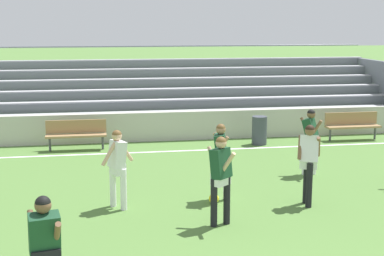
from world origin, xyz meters
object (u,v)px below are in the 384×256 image
object	(u,v)px
bench_centre_sideline	(352,123)
player_white_wide_left	(117,162)
player_dark_deep_cover	(45,248)
player_white_on_ball	(309,157)
bench_near_bin	(76,132)
player_dark_wide_right	(310,136)
bleacher_stand	(148,92)
trash_bin	(259,130)
player_dark_trailing_run	(221,155)
player_dark_dropping_back	(221,173)
soccer_ball	(214,199)

from	to	relation	value
bench_centre_sideline	player_white_wide_left	size ratio (longest dim) A/B	1.09
player_dark_deep_cover	player_white_on_ball	bearing A→B (deg)	37.79
bench_near_bin	player_dark_wide_right	world-z (taller)	player_dark_wide_right
bleacher_stand	trash_bin	world-z (taller)	bleacher_stand
player_dark_trailing_run	player_white_on_ball	size ratio (longest dim) A/B	0.97
trash_bin	player_dark_dropping_back	distance (m)	7.25
player_dark_wide_right	bench_centre_sideline	bearing A→B (deg)	52.16
bench_centre_sideline	player_dark_wide_right	size ratio (longest dim) A/B	1.08
trash_bin	soccer_ball	distance (m)	6.05
player_dark_dropping_back	player_white_on_ball	size ratio (longest dim) A/B	1.00
bench_near_bin	soccer_ball	size ratio (longest dim) A/B	8.18
bleacher_stand	player_white_wide_left	distance (m)	9.67
player_dark_trailing_run	soccer_ball	xyz separation A→B (m)	(-0.19, -0.26, -0.89)
player_dark_deep_cover	soccer_ball	bearing A→B (deg)	54.39
player_dark_wide_right	player_white_wide_left	xyz separation A→B (m)	(-4.86, -1.81, -0.01)
player_white_wide_left	player_dark_deep_cover	world-z (taller)	player_dark_deep_cover
bench_near_bin	player_dark_dropping_back	bearing A→B (deg)	-66.79
bench_centre_sideline	player_dark_dropping_back	size ratio (longest dim) A/B	1.05
player_dark_trailing_run	player_dark_deep_cover	distance (m)	5.57
bench_centre_sideline	player_dark_trailing_run	xyz separation A→B (m)	(-5.58, -5.37, 0.46)
bleacher_stand	player_white_on_ball	world-z (taller)	bleacher_stand
bench_centre_sideline	player_dark_dropping_back	xyz separation A→B (m)	(-5.91, -6.88, 0.49)
player_white_wide_left	soccer_ball	distance (m)	2.19
player_dark_dropping_back	bench_near_bin	bearing A→B (deg)	113.21
bench_near_bin	player_white_wide_left	distance (m)	5.69
bleacher_stand	bench_centre_sideline	size ratio (longest dim) A/B	10.47
bleacher_stand	trash_bin	distance (m)	5.26
bench_centre_sideline	player_dark_trailing_run	bearing A→B (deg)	-136.08
bench_centre_sideline	player_dark_dropping_back	bearing A→B (deg)	-130.65
bleacher_stand	trash_bin	bearing A→B (deg)	-53.07
bench_near_bin	player_dark_wide_right	xyz separation A→B (m)	(5.93, -3.76, 0.45)
bleacher_stand	bench_near_bin	world-z (taller)	bleacher_stand
bench_near_bin	soccer_ball	world-z (taller)	bench_near_bin
player_dark_dropping_back	player_dark_wide_right	size ratio (longest dim) A/B	1.03
bench_centre_sideline	soccer_ball	xyz separation A→B (m)	(-5.77, -5.63, -0.44)
player_dark_trailing_run	player_white_wide_left	xyz separation A→B (m)	(-2.21, -0.20, -0.02)
trash_bin	player_dark_wide_right	xyz separation A→B (m)	(0.26, -3.59, 0.55)
trash_bin	player_dark_trailing_run	xyz separation A→B (m)	(-2.39, -5.20, 0.55)
player_dark_trailing_run	player_dark_wide_right	world-z (taller)	player_dark_trailing_run
player_dark_trailing_run	player_white_wide_left	distance (m)	2.22
player_dark_wide_right	bench_near_bin	bearing A→B (deg)	147.59
player_white_wide_left	soccer_ball	xyz separation A→B (m)	(2.01, -0.06, -0.87)
bleacher_stand	player_dark_deep_cover	size ratio (longest dim) A/B	11.11
bleacher_stand	player_dark_dropping_back	xyz separation A→B (m)	(0.41, -10.86, -0.18)
bench_near_bin	player_dark_trailing_run	world-z (taller)	player_dark_trailing_run
player_dark_trailing_run	bench_near_bin	bearing A→B (deg)	121.36
bench_near_bin	player_dark_dropping_back	world-z (taller)	player_dark_dropping_back
player_dark_deep_cover	bleacher_stand	bearing A→B (deg)	79.74
player_dark_dropping_back	player_dark_wide_right	world-z (taller)	player_dark_dropping_back
bench_centre_sideline	soccer_ball	world-z (taller)	bench_centre_sideline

